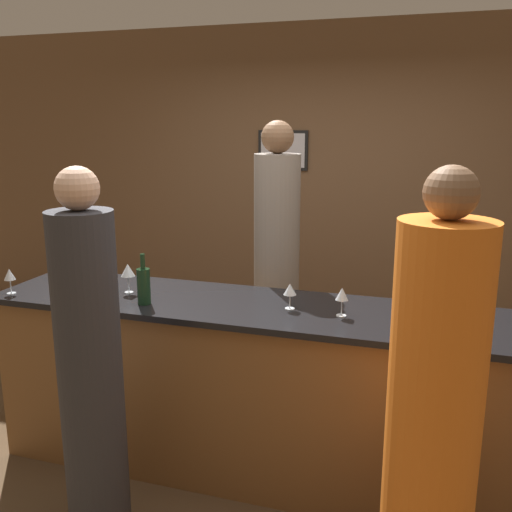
{
  "coord_description": "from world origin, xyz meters",
  "views": [
    {
      "loc": [
        0.9,
        -2.84,
        1.99
      ],
      "look_at": [
        -0.02,
        0.1,
        1.26
      ],
      "focal_mm": 40.0,
      "sensor_mm": 36.0,
      "label": 1
    }
  ],
  "objects": [
    {
      "name": "bartender",
      "position": [
        -0.06,
        0.67,
        0.95
      ],
      "size": [
        0.3,
        0.3,
        2.0
      ],
      "rotation": [
        0.0,
        0.0,
        3.14
      ],
      "color": "gray",
      "rests_on": "ground_plane"
    },
    {
      "name": "ground_plane",
      "position": [
        0.0,
        0.0,
        0.0
      ],
      "size": [
        14.0,
        14.0,
        0.0
      ],
      "primitive_type": "plane",
      "color": "#4C3823"
    },
    {
      "name": "wine_bottle_0",
      "position": [
        -0.59,
        -0.17,
        1.12
      ],
      "size": [
        0.07,
        0.07,
        0.28
      ],
      "color": "black",
      "rests_on": "bar_counter"
    },
    {
      "name": "wine_glass_1",
      "position": [
        -1.42,
        -0.23,
        1.13
      ],
      "size": [
        0.06,
        0.06,
        0.15
      ],
      "color": "silver",
      "rests_on": "bar_counter"
    },
    {
      "name": "wine_glass_0",
      "position": [
        -0.77,
        -0.01,
        1.15
      ],
      "size": [
        0.08,
        0.08,
        0.17
      ],
      "color": "silver",
      "rests_on": "bar_counter"
    },
    {
      "name": "wine_glass_3",
      "position": [
        0.48,
        -0.05,
        1.13
      ],
      "size": [
        0.07,
        0.07,
        0.15
      ],
      "color": "silver",
      "rests_on": "bar_counter"
    },
    {
      "name": "wine_glass_2",
      "position": [
        0.2,
        -0.02,
        1.12
      ],
      "size": [
        0.07,
        0.07,
        0.14
      ],
      "color": "silver",
      "rests_on": "bar_counter"
    },
    {
      "name": "guest_0",
      "position": [
        -0.56,
        -0.74,
        0.85
      ],
      "size": [
        0.3,
        0.3,
        1.81
      ],
      "color": "#2D2D33",
      "rests_on": "ground_plane"
    },
    {
      "name": "bar_counter",
      "position": [
        0.0,
        0.0,
        0.51
      ],
      "size": [
        3.03,
        0.69,
        1.01
      ],
      "color": "brown",
      "rests_on": "ground_plane"
    },
    {
      "name": "back_wall",
      "position": [
        -0.0,
        2.05,
        1.4
      ],
      "size": [
        8.0,
        0.08,
        2.8
      ],
      "color": "brown",
      "rests_on": "ground_plane"
    },
    {
      "name": "guest_1",
      "position": [
        0.96,
        -0.78,
        0.86
      ],
      "size": [
        0.35,
        0.35,
        1.85
      ],
      "color": "orange",
      "rests_on": "ground_plane"
    }
  ]
}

